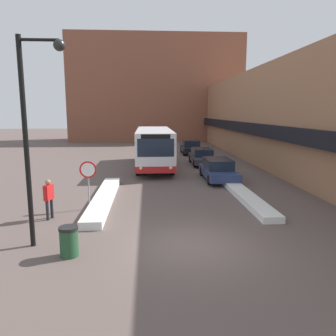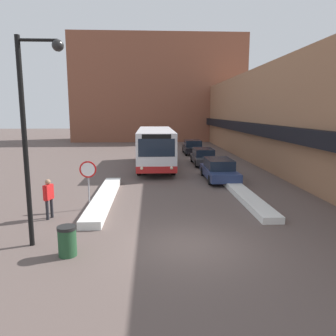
% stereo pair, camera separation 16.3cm
% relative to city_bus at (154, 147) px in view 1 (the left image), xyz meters
% --- Properties ---
extents(ground_plane, '(160.00, 160.00, 0.00)m').
position_rel_city_bus_xyz_m(ground_plane, '(0.88, -15.78, -1.69)').
color(ground_plane, brown).
extents(building_row_right, '(5.50, 60.00, 8.05)m').
position_rel_city_bus_xyz_m(building_row_right, '(10.85, 8.22, 2.33)').
color(building_row_right, '#996B4C').
rests_on(building_row_right, ground_plane).
extents(building_backdrop_far, '(26.00, 8.00, 15.68)m').
position_rel_city_bus_xyz_m(building_backdrop_far, '(0.88, 26.41, 6.15)').
color(building_backdrop_far, brown).
rests_on(building_backdrop_far, ground_plane).
extents(snow_bank_left, '(0.90, 8.38, 0.34)m').
position_rel_city_bus_xyz_m(snow_bank_left, '(-2.72, -10.02, -1.52)').
color(snow_bank_left, silver).
rests_on(snow_bank_left, ground_plane).
extents(snow_bank_right, '(0.90, 7.96, 0.29)m').
position_rel_city_bus_xyz_m(snow_bank_right, '(4.48, -9.95, -1.54)').
color(snow_bank_right, silver).
rests_on(snow_bank_right, ground_plane).
extents(city_bus, '(2.72, 10.66, 3.05)m').
position_rel_city_bus_xyz_m(city_bus, '(0.00, 0.00, 0.00)').
color(city_bus, silver).
rests_on(city_bus, ground_plane).
extents(parked_car_front, '(1.88, 4.74, 1.39)m').
position_rel_city_bus_xyz_m(parked_car_front, '(4.08, -5.18, -0.99)').
color(parked_car_front, navy).
rests_on(parked_car_front, ground_plane).
extents(parked_car_middle, '(1.81, 4.46, 1.36)m').
position_rel_city_bus_xyz_m(parked_car_middle, '(4.08, 1.24, -1.00)').
color(parked_car_middle, '#38383D').
rests_on(parked_car_middle, ground_plane).
extents(parked_car_back, '(1.93, 4.27, 1.48)m').
position_rel_city_bus_xyz_m(parked_car_back, '(4.08, 8.40, -0.94)').
color(parked_car_back, black).
rests_on(parked_car_back, ground_plane).
extents(stop_sign, '(0.76, 0.08, 2.23)m').
position_rel_city_bus_xyz_m(stop_sign, '(-3.21, -11.38, -0.07)').
color(stop_sign, gray).
rests_on(stop_sign, ground_plane).
extents(street_lamp, '(1.46, 0.36, 6.71)m').
position_rel_city_bus_xyz_m(street_lamp, '(-4.09, -15.47, 2.44)').
color(street_lamp, black).
rests_on(street_lamp, ground_plane).
extents(pedestrian, '(0.35, 0.52, 1.68)m').
position_rel_city_bus_xyz_m(pedestrian, '(-4.61, -12.69, -0.67)').
color(pedestrian, '#232328').
rests_on(pedestrian, ground_plane).
extents(trash_bin, '(0.59, 0.59, 0.95)m').
position_rel_city_bus_xyz_m(trash_bin, '(-2.97, -16.36, -1.21)').
color(trash_bin, '#234C2D').
rests_on(trash_bin, ground_plane).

